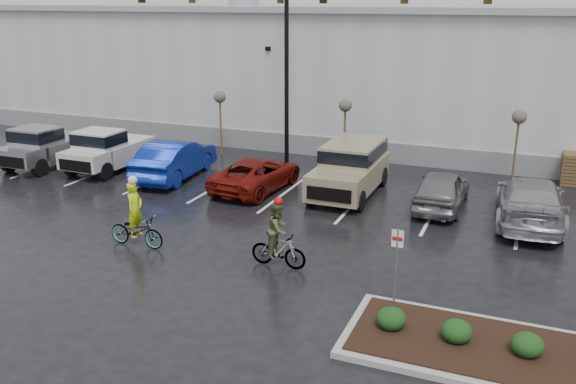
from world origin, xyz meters
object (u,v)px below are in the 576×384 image
at_px(fire_lane_sign, 396,259).
at_px(car_far_silver, 530,201).
at_px(sapling_mid, 345,109).
at_px(suv_tan, 349,170).
at_px(pickup_silver, 51,144).
at_px(car_red, 257,174).
at_px(cyclist_olive, 278,241).
at_px(pickup_white, 113,148).
at_px(car_grey, 442,189).
at_px(cyclist_hivis, 136,225).
at_px(sapling_west, 220,100).
at_px(car_blue, 175,159).
at_px(lamppost, 287,43).
at_px(sapling_east, 519,121).

relative_size(fire_lane_sign, car_far_silver, 0.40).
relative_size(sapling_mid, suv_tan, 0.63).
relative_size(pickup_silver, car_red, 1.08).
height_order(car_red, cyclist_olive, cyclist_olive).
relative_size(pickup_white, cyclist_olive, 2.40).
xyz_separation_m(car_grey, car_far_silver, (3.13, -0.42, 0.08)).
bearing_deg(pickup_white, suv_tan, 1.36).
distance_m(sapling_mid, cyclist_hivis, 12.36).
relative_size(sapling_west, cyclist_olive, 1.48).
bearing_deg(pickup_white, car_blue, -4.34).
bearing_deg(car_red, lamppost, -81.65).
distance_m(cyclist_hivis, cyclist_olive, 4.82).
bearing_deg(car_grey, pickup_white, 0.30).
bearing_deg(pickup_white, car_grey, 0.09).
xyz_separation_m(car_blue, car_grey, (11.49, 0.29, -0.12)).
relative_size(sapling_west, sapling_east, 1.00).
xyz_separation_m(fire_lane_sign, car_far_silver, (2.98, 8.09, -0.60)).
distance_m(pickup_silver, car_far_silver, 21.24).
relative_size(pickup_white, cyclist_hivis, 2.22).
height_order(car_blue, car_far_silver, car_blue).
height_order(sapling_west, car_blue, sapling_west).
distance_m(sapling_mid, sapling_east, 7.50).
relative_size(sapling_east, cyclist_olive, 1.48).
xyz_separation_m(car_blue, car_far_silver, (14.62, -0.13, -0.04)).
relative_size(lamppost, suv_tan, 1.81).
bearing_deg(sapling_mid, cyclist_olive, -82.31).
bearing_deg(suv_tan, car_blue, -176.08).
xyz_separation_m(lamppost, sapling_west, (-4.00, 1.00, -2.96)).
relative_size(lamppost, car_far_silver, 1.66).
bearing_deg(car_far_silver, car_grey, -10.86).
bearing_deg(sapling_mid, car_grey, -39.76).
height_order(lamppost, pickup_silver, lamppost).
bearing_deg(car_grey, sapling_mid, -39.54).
relative_size(suv_tan, car_far_silver, 0.92).
bearing_deg(pickup_silver, sapling_west, 37.06).
distance_m(lamppost, pickup_silver, 12.11).
xyz_separation_m(sapling_mid, car_red, (-2.26, -4.82, -2.06)).
distance_m(lamppost, cyclist_hivis, 11.86).
distance_m(car_far_silver, cyclist_hivis, 13.52).
relative_size(car_blue, car_far_silver, 0.93).
distance_m(sapling_west, cyclist_hivis, 12.35).
relative_size(sapling_west, suv_tan, 0.63).
bearing_deg(fire_lane_sign, sapling_east, 80.25).
height_order(car_blue, cyclist_olive, cyclist_olive).
distance_m(lamppost, car_far_silver, 12.40).
xyz_separation_m(sapling_mid, pickup_silver, (-12.96, -4.88, -1.75)).
xyz_separation_m(car_red, cyclist_olive, (3.81, -6.68, 0.13)).
bearing_deg(cyclist_hivis, car_grey, -48.49).
bearing_deg(cyclist_olive, sapling_mid, 8.70).
bearing_deg(car_red, car_grey, -171.16).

